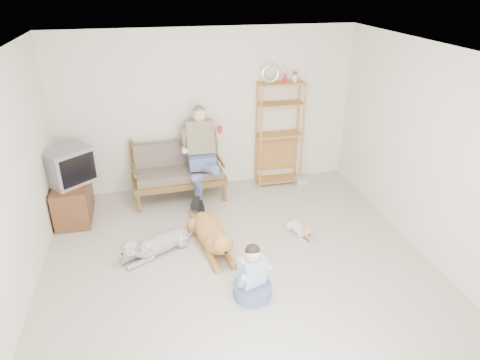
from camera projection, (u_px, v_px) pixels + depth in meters
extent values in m
plane|color=beige|center=(243.00, 278.00, 5.35)|extent=(5.50, 5.50, 0.00)
plane|color=silver|center=(244.00, 57.00, 4.16)|extent=(5.50, 5.50, 0.00)
plane|color=beige|center=(207.00, 111.00, 7.17)|extent=(5.00, 0.00, 5.00)
plane|color=beige|center=(0.00, 205.00, 4.28)|extent=(0.00, 5.50, 5.50)
plane|color=beige|center=(442.00, 162.00, 5.23)|extent=(0.00, 5.50, 5.50)
cube|color=brown|center=(179.00, 179.00, 7.11)|extent=(1.54, 0.79, 0.10)
cube|color=#66594E|center=(179.00, 173.00, 7.06)|extent=(1.41, 0.68, 0.13)
cube|color=#66594E|center=(177.00, 154.00, 7.16)|extent=(1.38, 0.20, 0.45)
cylinder|color=brown|center=(176.00, 142.00, 7.13)|extent=(1.40, 0.13, 0.05)
cylinder|color=brown|center=(137.00, 202.00, 6.80)|extent=(0.07, 0.07, 0.30)
cylinder|color=brown|center=(135.00, 169.00, 7.18)|extent=(0.07, 0.07, 0.95)
cylinder|color=brown|center=(224.00, 194.00, 7.06)|extent=(0.07, 0.07, 0.30)
cylinder|color=brown|center=(217.00, 162.00, 7.45)|extent=(0.07, 0.07, 0.95)
cube|color=#55699C|center=(202.00, 160.00, 7.00)|extent=(0.43, 0.41, 0.21)
cube|color=#797055|center=(200.00, 136.00, 6.93)|extent=(0.45, 0.31, 0.56)
sphere|color=tan|center=(199.00, 115.00, 6.73)|extent=(0.23, 0.23, 0.23)
sphere|color=#534F49|center=(199.00, 112.00, 6.73)|extent=(0.20, 0.20, 0.20)
cylinder|color=#B4131F|center=(220.00, 129.00, 6.69)|extent=(0.08, 0.08, 0.10)
cube|color=#B87C3A|center=(282.00, 83.00, 7.03)|extent=(0.77, 0.31, 0.03)
torus|color=silver|center=(270.00, 74.00, 6.92)|extent=(0.31, 0.05, 0.31)
cone|color=#B4131F|center=(285.00, 78.00, 7.00)|extent=(0.10, 0.10, 0.16)
cylinder|color=#B87C3A|center=(261.00, 139.00, 7.22)|extent=(0.04, 0.04, 1.82)
cylinder|color=#B87C3A|center=(257.00, 133.00, 7.48)|extent=(0.04, 0.04, 1.82)
cylinder|color=#B87C3A|center=(303.00, 136.00, 7.36)|extent=(0.04, 0.04, 1.82)
cylinder|color=#B87C3A|center=(297.00, 130.00, 7.62)|extent=(0.04, 0.04, 1.82)
cube|color=beige|center=(301.00, 181.00, 7.70)|extent=(0.20, 0.15, 0.13)
cube|color=brown|center=(73.00, 201.00, 6.54)|extent=(0.52, 0.91, 0.60)
cube|color=brown|center=(54.00, 209.00, 6.30)|extent=(0.03, 0.40, 0.50)
cube|color=brown|center=(59.00, 195.00, 6.69)|extent=(0.03, 0.40, 0.50)
cube|color=slate|center=(69.00, 166.00, 6.33)|extent=(0.82, 0.80, 0.53)
cube|color=black|center=(78.00, 170.00, 6.19)|extent=(0.44, 0.36, 0.43)
cube|color=silver|center=(138.00, 175.00, 7.38)|extent=(0.12, 0.02, 0.08)
ellipsoid|color=#B07D3D|center=(210.00, 232.00, 5.99)|extent=(0.52, 1.10, 0.33)
sphere|color=#B07D3D|center=(217.00, 243.00, 5.71)|extent=(0.33, 0.33, 0.33)
sphere|color=#B07D3D|center=(223.00, 245.00, 5.43)|extent=(0.26, 0.26, 0.26)
ellipsoid|color=#B07D3D|center=(226.00, 251.00, 5.34)|extent=(0.14, 0.20, 0.10)
cylinder|color=#B07D3D|center=(200.00, 220.00, 6.48)|extent=(0.25, 0.40, 0.05)
ellipsoid|color=#B07D3D|center=(215.00, 245.00, 5.42)|extent=(0.07, 0.09, 0.13)
ellipsoid|color=#B07D3D|center=(229.00, 242.00, 5.48)|extent=(0.07, 0.09, 0.13)
ellipsoid|color=white|center=(162.00, 243.00, 5.82)|extent=(0.89, 0.68, 0.26)
sphere|color=white|center=(145.00, 249.00, 5.66)|extent=(0.26, 0.26, 0.26)
sphere|color=white|center=(130.00, 248.00, 5.48)|extent=(0.22, 0.22, 0.22)
ellipsoid|color=white|center=(123.00, 253.00, 5.43)|extent=(0.19, 0.16, 0.09)
cylinder|color=white|center=(188.00, 236.00, 6.11)|extent=(0.25, 0.29, 0.04)
ellipsoid|color=white|center=(128.00, 245.00, 5.55)|extent=(0.09, 0.08, 0.11)
ellipsoid|color=white|center=(134.00, 250.00, 5.45)|extent=(0.09, 0.08, 0.11)
ellipsoid|color=silver|center=(298.00, 228.00, 6.25)|extent=(0.27, 0.45, 0.17)
sphere|color=silver|center=(303.00, 232.00, 6.14)|extent=(0.17, 0.17, 0.17)
sphere|color=tan|center=(307.00, 231.00, 6.02)|extent=(0.15, 0.15, 0.15)
ellipsoid|color=tan|center=(309.00, 234.00, 5.97)|extent=(0.09, 0.12, 0.06)
cylinder|color=silver|center=(291.00, 224.00, 6.44)|extent=(0.11, 0.16, 0.03)
cone|color=tan|center=(303.00, 228.00, 5.99)|extent=(0.05, 0.05, 0.05)
cone|color=tan|center=(310.00, 227.00, 6.03)|extent=(0.05, 0.05, 0.05)
torus|color=#B4131F|center=(306.00, 231.00, 6.04)|extent=(0.14, 0.14, 0.02)
cylinder|color=#55699C|center=(252.00, 290.00, 5.03)|extent=(0.45, 0.45, 0.16)
cube|color=#A8B8CA|center=(252.00, 271.00, 4.93)|extent=(0.34, 0.28, 0.35)
sphere|color=tan|center=(253.00, 254.00, 4.80)|extent=(0.19, 0.19, 0.19)
sphere|color=black|center=(253.00, 251.00, 4.80)|extent=(0.17, 0.17, 0.17)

